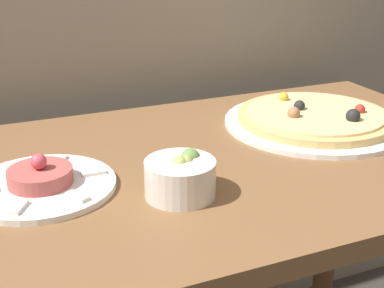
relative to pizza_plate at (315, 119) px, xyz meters
name	(u,v)px	position (x,y,z in m)	size (l,w,h in m)	color
dining_table	(169,221)	(-0.36, -0.07, -0.13)	(1.31, 0.67, 0.76)	brown
pizza_plate	(315,119)	(0.00, 0.00, 0.00)	(0.38, 0.38, 0.05)	white
tartare_plate	(41,182)	(-0.58, -0.08, 0.00)	(0.24, 0.24, 0.06)	white
small_bowl	(181,177)	(-0.38, -0.19, 0.02)	(0.11, 0.11, 0.07)	silver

